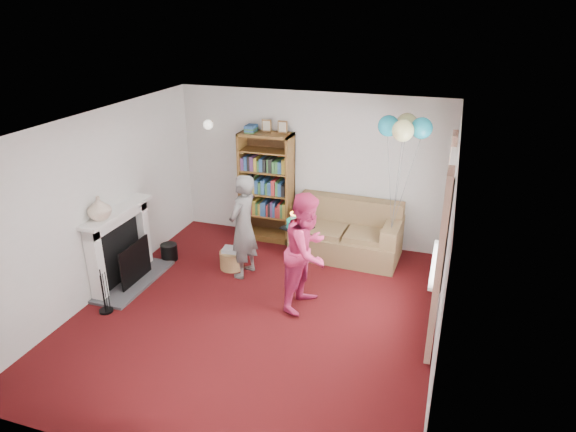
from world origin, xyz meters
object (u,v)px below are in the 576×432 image
(person_magenta, at_px, (307,251))
(birthday_cake, at_px, (297,224))
(bookcase, at_px, (267,187))
(sofa, at_px, (347,235))
(person_striped, at_px, (243,227))

(person_magenta, relative_size, birthday_cake, 4.78)
(bookcase, relative_size, person_magenta, 1.28)
(sofa, distance_m, person_magenta, 1.72)
(bookcase, distance_m, sofa, 1.57)
(person_striped, bearing_deg, sofa, 139.92)
(sofa, relative_size, person_magenta, 1.05)
(bookcase, height_order, person_striped, bookcase)
(bookcase, xyz_separation_m, sofa, (1.44, -0.23, -0.57))
(bookcase, height_order, person_magenta, bookcase)
(bookcase, height_order, sofa, bookcase)
(bookcase, xyz_separation_m, birthday_cake, (1.06, -1.70, 0.18))
(sofa, relative_size, person_striped, 1.07)
(person_magenta, xyz_separation_m, birthday_cake, (-0.20, 0.18, 0.29))
(person_magenta, bearing_deg, bookcase, 45.50)
(sofa, bearing_deg, person_magenta, -94.10)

